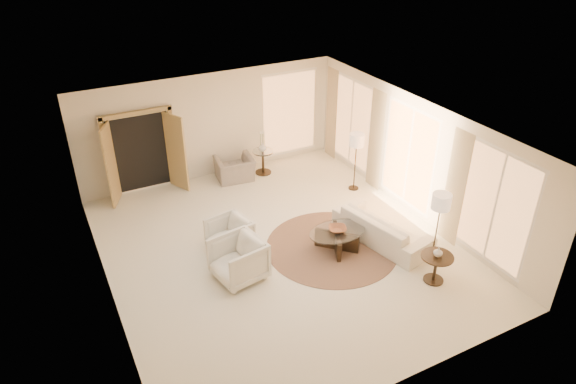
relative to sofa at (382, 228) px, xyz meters
name	(u,v)px	position (x,y,z in m)	size (l,w,h in m)	color
room	(280,192)	(-2.12, 0.74, 1.07)	(7.04, 8.04, 2.83)	white
windows_right	(411,158)	(1.33, 0.84, 1.02)	(0.10, 6.40, 2.40)	#F2A560
window_back_corner	(290,114)	(0.18, 4.69, 1.02)	(1.70, 0.10, 2.40)	#F2A560
curtains_right	(385,146)	(1.28, 1.74, 0.97)	(0.06, 5.20, 2.60)	tan
french_doors	(142,154)	(-4.02, 4.56, 0.74)	(1.95, 0.66, 2.16)	tan
area_rug	(332,247)	(-1.10, 0.28, -0.32)	(2.85, 2.85, 0.01)	#442B1F
sofa	(382,228)	(0.00, 0.00, 0.00)	(2.24, 0.88, 0.66)	white
armchair_left	(229,234)	(-3.09, 1.20, 0.08)	(0.80, 0.75, 0.82)	white
armchair_right	(238,258)	(-3.27, 0.26, 0.14)	(0.92, 0.86, 0.94)	white
accent_chair	(235,165)	(-1.76, 4.14, 0.10)	(0.97, 0.63, 0.85)	gray
coffee_table	(337,238)	(-1.05, 0.17, -0.03)	(1.47, 1.47, 0.47)	black
end_table	(436,264)	(0.09, -1.60, 0.08)	(0.63, 0.63, 0.60)	black
side_table	(263,160)	(-0.93, 4.14, 0.07)	(0.57, 0.57, 0.66)	#2D2418
floor_lamp_near	(357,143)	(0.78, 2.25, 0.98)	(0.37, 0.37, 1.54)	#2D2418
floor_lamp_far	(441,205)	(0.53, -1.05, 1.00)	(0.38, 0.38, 1.56)	#2D2418
bowl	(337,229)	(-1.05, 0.17, 0.19)	(0.37, 0.37, 0.09)	brown
end_vase	(438,252)	(0.09, -1.60, 0.36)	(0.18, 0.18, 0.19)	silver
side_vase	(263,147)	(-0.93, 4.14, 0.45)	(0.23, 0.23, 0.24)	silver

